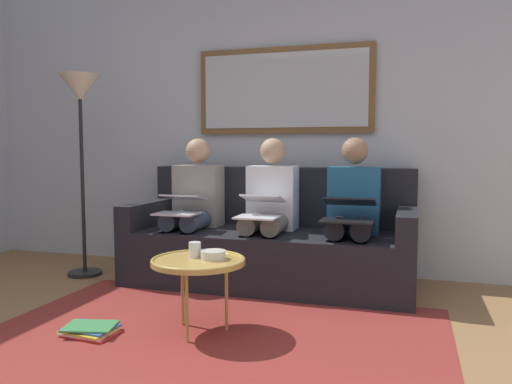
{
  "coord_description": "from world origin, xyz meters",
  "views": [
    {
      "loc": [
        -1.05,
        1.71,
        1.05
      ],
      "look_at": [
        0.0,
        -1.7,
        0.75
      ],
      "focal_mm": 35.44,
      "sensor_mm": 36.0,
      "label": 1
    }
  ],
  "objects_px": {
    "laptop_white": "(261,207)",
    "magazine_stack": "(90,330)",
    "coffee_table": "(198,262)",
    "person_left": "(352,209)",
    "laptop_black": "(349,210)",
    "framed_mirror": "(284,90)",
    "laptop_silver": "(180,204)",
    "bowl": "(213,255)",
    "person_right": "(194,204)",
    "standing_lamp": "(80,110)",
    "couch": "(271,243)",
    "person_middle": "(269,206)",
    "cup": "(195,250)"
  },
  "relations": [
    {
      "from": "cup",
      "to": "standing_lamp",
      "type": "bearing_deg",
      "value": -32.52
    },
    {
      "from": "framed_mirror",
      "to": "bowl",
      "type": "bearing_deg",
      "value": 89.28
    },
    {
      "from": "couch",
      "to": "person_middle",
      "type": "bearing_deg",
      "value": 90.0
    },
    {
      "from": "coffee_table",
      "to": "magazine_stack",
      "type": "bearing_deg",
      "value": 20.95
    },
    {
      "from": "person_left",
      "to": "laptop_black",
      "type": "relative_size",
      "value": 3.02
    },
    {
      "from": "coffee_table",
      "to": "laptop_silver",
      "type": "relative_size",
      "value": 1.54
    },
    {
      "from": "framed_mirror",
      "to": "person_middle",
      "type": "xyz_separation_m",
      "value": [
        0.0,
        0.46,
        -0.94
      ]
    },
    {
      "from": "coffee_table",
      "to": "laptop_white",
      "type": "xyz_separation_m",
      "value": [
        -0.1,
        -0.91,
        0.22
      ]
    },
    {
      "from": "couch",
      "to": "cup",
      "type": "xyz_separation_m",
      "value": [
        0.14,
        1.17,
        0.16
      ]
    },
    {
      "from": "laptop_white",
      "to": "standing_lamp",
      "type": "relative_size",
      "value": 0.23
    },
    {
      "from": "framed_mirror",
      "to": "laptop_silver",
      "type": "distance_m",
      "value": 1.32
    },
    {
      "from": "framed_mirror",
      "to": "laptop_white",
      "type": "height_order",
      "value": "framed_mirror"
    },
    {
      "from": "laptop_white",
      "to": "coffee_table",
      "type": "bearing_deg",
      "value": 83.93
    },
    {
      "from": "laptop_silver",
      "to": "standing_lamp",
      "type": "xyz_separation_m",
      "value": [
        0.91,
        -0.05,
        0.74
      ]
    },
    {
      "from": "laptop_silver",
      "to": "coffee_table",
      "type": "bearing_deg",
      "value": 121.01
    },
    {
      "from": "person_left",
      "to": "laptop_black",
      "type": "height_order",
      "value": "person_left"
    },
    {
      "from": "couch",
      "to": "framed_mirror",
      "type": "relative_size",
      "value": 1.45
    },
    {
      "from": "laptop_black",
      "to": "laptop_white",
      "type": "xyz_separation_m",
      "value": [
        0.64,
        -0.0,
        0.0
      ]
    },
    {
      "from": "couch",
      "to": "laptop_black",
      "type": "distance_m",
      "value": 0.78
    },
    {
      "from": "person_left",
      "to": "laptop_white",
      "type": "bearing_deg",
      "value": 20.11
    },
    {
      "from": "laptop_white",
      "to": "laptop_silver",
      "type": "xyz_separation_m",
      "value": [
        0.64,
        0.01,
        -0.0
      ]
    },
    {
      "from": "person_left",
      "to": "person_right",
      "type": "bearing_deg",
      "value": 0.0
    },
    {
      "from": "coffee_table",
      "to": "laptop_silver",
      "type": "bearing_deg",
      "value": -58.99
    },
    {
      "from": "bowl",
      "to": "magazine_stack",
      "type": "distance_m",
      "value": 0.82
    },
    {
      "from": "bowl",
      "to": "person_left",
      "type": "xyz_separation_m",
      "value": [
        -0.66,
        -1.11,
        0.16
      ]
    },
    {
      "from": "person_right",
      "to": "laptop_white",
      "type": "bearing_deg",
      "value": 159.89
    },
    {
      "from": "couch",
      "to": "laptop_white",
      "type": "distance_m",
      "value": 0.44
    },
    {
      "from": "person_middle",
      "to": "laptop_white",
      "type": "distance_m",
      "value": 0.24
    },
    {
      "from": "framed_mirror",
      "to": "magazine_stack",
      "type": "xyz_separation_m",
      "value": [
        0.67,
        1.83,
        -1.52
      ]
    },
    {
      "from": "couch",
      "to": "magazine_stack",
      "type": "xyz_separation_m",
      "value": [
        0.67,
        1.44,
        -0.28
      ]
    },
    {
      "from": "bowl",
      "to": "person_left",
      "type": "height_order",
      "value": "person_left"
    },
    {
      "from": "laptop_white",
      "to": "magazine_stack",
      "type": "relative_size",
      "value": 1.2
    },
    {
      "from": "bowl",
      "to": "person_left",
      "type": "bearing_deg",
      "value": -120.69
    },
    {
      "from": "laptop_white",
      "to": "person_right",
      "type": "height_order",
      "value": "person_right"
    },
    {
      "from": "person_right",
      "to": "laptop_silver",
      "type": "xyz_separation_m",
      "value": [
        0.0,
        0.25,
        0.02
      ]
    },
    {
      "from": "couch",
      "to": "laptop_white",
      "type": "height_order",
      "value": "couch"
    },
    {
      "from": "laptop_silver",
      "to": "bowl",
      "type": "bearing_deg",
      "value": 125.62
    },
    {
      "from": "bowl",
      "to": "person_middle",
      "type": "xyz_separation_m",
      "value": [
        -0.02,
        -1.11,
        0.16
      ]
    },
    {
      "from": "laptop_silver",
      "to": "standing_lamp",
      "type": "distance_m",
      "value": 1.17
    },
    {
      "from": "bowl",
      "to": "magazine_stack",
      "type": "relative_size",
      "value": 0.45
    },
    {
      "from": "framed_mirror",
      "to": "laptop_white",
      "type": "distance_m",
      "value": 1.15
    },
    {
      "from": "coffee_table",
      "to": "person_middle",
      "type": "bearing_deg",
      "value": -94.84
    },
    {
      "from": "magazine_stack",
      "to": "person_left",
      "type": "bearing_deg",
      "value": -133.78
    },
    {
      "from": "cup",
      "to": "person_middle",
      "type": "xyz_separation_m",
      "value": [
        -0.14,
        -1.1,
        0.14
      ]
    },
    {
      "from": "coffee_table",
      "to": "person_right",
      "type": "distance_m",
      "value": 1.29
    },
    {
      "from": "cup",
      "to": "standing_lamp",
      "type": "xyz_separation_m",
      "value": [
        1.41,
        -0.9,
        0.9
      ]
    },
    {
      "from": "coffee_table",
      "to": "standing_lamp",
      "type": "xyz_separation_m",
      "value": [
        1.45,
        -0.95,
        0.96
      ]
    },
    {
      "from": "cup",
      "to": "bowl",
      "type": "distance_m",
      "value": 0.12
    },
    {
      "from": "person_middle",
      "to": "magazine_stack",
      "type": "height_order",
      "value": "person_middle"
    },
    {
      "from": "couch",
      "to": "laptop_white",
      "type": "bearing_deg",
      "value": 90.0
    }
  ]
}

